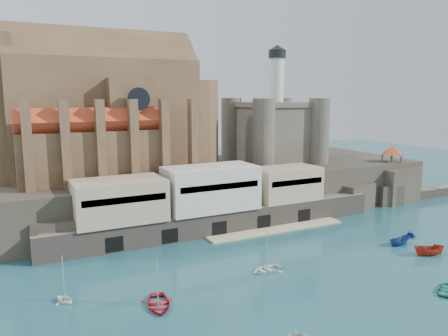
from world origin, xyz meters
TOP-DOWN VIEW (x-y plane):
  - ground at (0.00, 0.00)m, footprint 300.00×300.00m
  - promontory at (-0.19, 39.37)m, footprint 100.00×36.00m
  - quay at (-10.19, 23.07)m, footprint 70.00×12.00m
  - church at (-24.13, 41.85)m, footprint 47.00×25.93m
  - castle_keep at (16.08, 41.08)m, footprint 21.20×21.20m
  - rock_outcrop at (42.00, 25.84)m, footprint 14.50×10.50m
  - pavilion at (42.00, 26.00)m, footprint 6.40×6.40m
  - boat_0 at (-29.46, -2.12)m, footprint 4.55×2.26m
  - boat_2 at (16.92, 0.48)m, footprint 1.88×1.83m
  - boat_3 at (7.64, -15.95)m, footprint 2.82×3.91m
  - boat_4 at (-40.00, 4.49)m, footprint 3.20×2.77m
  - boat_5 at (17.12, -5.45)m, footprint 2.62×2.59m
  - boat_6 at (-10.85, 1.36)m, footprint 1.58×3.90m
  - boat_7 at (22.58, 2.90)m, footprint 2.93×2.55m

SIDE VIEW (x-z plane):
  - ground at x=0.00m, z-range 0.00..0.00m
  - boat_0 at x=-29.46m, z-range -3.06..3.06m
  - boat_2 at x=16.92m, z-range -2.36..2.36m
  - boat_3 at x=7.64m, z-range -2.69..2.69m
  - boat_4 at x=-40.00m, z-range -1.58..1.58m
  - boat_5 at x=17.12m, z-range -2.73..2.73m
  - boat_6 at x=-10.85m, z-range -2.65..2.65m
  - boat_7 at x=22.58m, z-range -1.45..1.45m
  - rock_outcrop at x=42.00m, z-range -0.33..8.37m
  - promontory at x=-0.19m, z-range -0.08..9.92m
  - quay at x=-10.19m, z-range -0.46..12.59m
  - pavilion at x=42.00m, z-range 10.03..15.43m
  - castle_keep at x=16.08m, z-range 3.66..32.96m
  - church at x=-24.13m, z-range 6.88..37.38m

